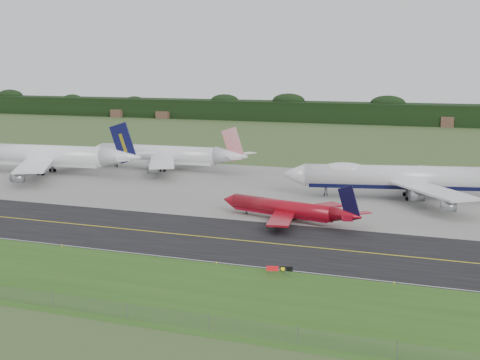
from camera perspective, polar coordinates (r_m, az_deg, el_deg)
name	(u,v)px	position (r m, az deg, el deg)	size (l,w,h in m)	color
ground	(221,233)	(137.40, -1.63, -4.54)	(600.00, 600.00, 0.00)	#395226
grass_verge	(136,285)	(107.19, -8.85, -8.81)	(400.00, 30.00, 0.01)	#2B5218
taxiway	(213,238)	(133.83, -2.28, -4.93)	(400.00, 32.00, 0.02)	black
apron	(291,190)	(184.48, 4.41, -0.87)	(400.00, 78.00, 0.01)	gray
taxiway_centreline	(213,237)	(133.82, -2.28, -4.92)	(400.00, 0.40, 0.00)	yellow
taxiway_edge_line	(179,258)	(120.24, -5.19, -6.66)	(400.00, 0.25, 0.00)	silver
perimeter_fence	(89,305)	(96.42, -12.74, -10.40)	(320.00, 0.10, 320.00)	slate
horizon_treeline	(400,115)	(401.08, 13.49, 5.42)	(700.00, 25.00, 12.00)	black
jet_ba_747	(404,177)	(176.69, 13.78, 0.21)	(63.53, 51.73, 16.11)	silver
jet_red_737	(289,209)	(147.72, 4.22, -2.50)	(34.83, 27.83, 9.52)	maroon
jet_navy_gold	(45,156)	(220.06, -16.26, 1.97)	(66.10, 57.35, 17.05)	white
jet_star_tail	(166,155)	(219.65, -6.34, 2.13)	(56.75, 47.58, 14.99)	white
taxiway_sign	(279,269)	(110.65, 3.38, -7.57)	(4.17, 1.33, 1.43)	slate
edge_marker_left	(62,246)	(131.44, -14.95, -5.43)	(0.16, 0.16, 0.50)	yellow
edge_marker_center	(216,263)	(116.31, -2.04, -7.08)	(0.16, 0.16, 0.50)	yellow
edge_marker_right	(394,283)	(108.73, 13.02, -8.55)	(0.16, 0.16, 0.50)	yellow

